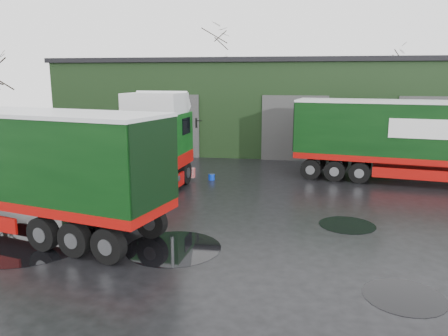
% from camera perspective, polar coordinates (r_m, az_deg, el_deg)
% --- Properties ---
extents(ground, '(100.00, 100.00, 0.00)m').
position_cam_1_polar(ground, '(14.22, 0.51, -9.16)').
color(ground, black).
extents(warehouse, '(32.40, 12.40, 6.30)m').
position_cam_1_polar(warehouse, '(33.18, 9.27, 8.30)').
color(warehouse, black).
rests_on(warehouse, ground).
extents(hero_tractor, '(3.55, 7.33, 4.43)m').
position_cam_1_polar(hero_tractor, '(19.00, -10.93, 2.89)').
color(hero_tractor, '#0B3E11').
rests_on(hero_tractor, ground).
extents(lorry_right, '(15.55, 5.38, 4.03)m').
position_cam_1_polar(lorry_right, '(23.13, 24.17, 3.12)').
color(lorry_right, silver).
rests_on(lorry_right, ground).
extents(wash_bucket, '(0.33, 0.33, 0.30)m').
position_cam_1_polar(wash_bucket, '(22.00, -1.65, -1.19)').
color(wash_bucket, '#082EBA').
rests_on(wash_bucket, ground).
extents(tree_back_a, '(4.40, 4.40, 9.50)m').
position_cam_1_polar(tree_back_a, '(43.86, -1.35, 11.34)').
color(tree_back_a, black).
rests_on(tree_back_a, ground).
extents(tree_back_b, '(4.40, 4.40, 7.50)m').
position_cam_1_polar(tree_back_b, '(43.88, 19.96, 9.34)').
color(tree_back_b, black).
rests_on(tree_back_b, ground).
extents(puddle_0, '(2.91, 2.91, 0.01)m').
position_cam_1_polar(puddle_0, '(13.54, -6.62, -10.32)').
color(puddle_0, black).
rests_on(puddle_0, ground).
extents(puddle_1, '(1.96, 1.96, 0.01)m').
position_cam_1_polar(puddle_1, '(16.00, 15.79, -7.18)').
color(puddle_1, black).
rests_on(puddle_1, ground).
extents(puddle_2, '(4.13, 4.13, 0.01)m').
position_cam_1_polar(puddle_2, '(15.24, -24.07, -8.75)').
color(puddle_2, black).
rests_on(puddle_2, ground).
extents(puddle_3, '(1.92, 1.92, 0.01)m').
position_cam_1_polar(puddle_3, '(11.55, 22.47, -15.26)').
color(puddle_3, black).
rests_on(puddle_3, ground).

